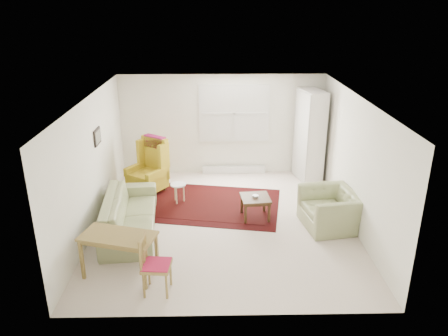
{
  "coord_description": "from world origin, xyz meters",
  "views": [
    {
      "loc": [
        -0.17,
        -7.73,
        4.16
      ],
      "look_at": [
        0.0,
        0.3,
        1.05
      ],
      "focal_mm": 35.0,
      "sensor_mm": 36.0,
      "label": 1
    }
  ],
  "objects_px": {
    "sofa": "(129,207)",
    "desk_chair": "(157,264)",
    "cabinet": "(310,136)",
    "wingback_chair": "(146,166)",
    "desk": "(120,255)",
    "coffee_table": "(255,207)",
    "armchair": "(330,206)",
    "stool": "(178,193)"
  },
  "relations": [
    {
      "from": "armchair",
      "to": "cabinet",
      "type": "xyz_separation_m",
      "value": [
        0.05,
        2.45,
        0.67
      ]
    },
    {
      "from": "armchair",
      "to": "cabinet",
      "type": "relative_size",
      "value": 0.51
    },
    {
      "from": "cabinet",
      "to": "stool",
      "type": "bearing_deg",
      "value": -168.74
    },
    {
      "from": "sofa",
      "to": "coffee_table",
      "type": "xyz_separation_m",
      "value": [
        2.44,
        0.44,
        -0.25
      ]
    },
    {
      "from": "stool",
      "to": "desk_chair",
      "type": "relative_size",
      "value": 0.46
    },
    {
      "from": "wingback_chair",
      "to": "stool",
      "type": "bearing_deg",
      "value": -2.35
    },
    {
      "from": "wingback_chair",
      "to": "cabinet",
      "type": "relative_size",
      "value": 0.58
    },
    {
      "from": "stool",
      "to": "cabinet",
      "type": "relative_size",
      "value": 0.2
    },
    {
      "from": "wingback_chair",
      "to": "desk_chair",
      "type": "bearing_deg",
      "value": -45.43
    },
    {
      "from": "wingback_chair",
      "to": "desk",
      "type": "distance_m",
      "value": 3.26
    },
    {
      "from": "armchair",
      "to": "wingback_chair",
      "type": "distance_m",
      "value": 4.15
    },
    {
      "from": "cabinet",
      "to": "desk_chair",
      "type": "bearing_deg",
      "value": -137.29
    },
    {
      "from": "wingback_chair",
      "to": "coffee_table",
      "type": "distance_m",
      "value": 2.73
    },
    {
      "from": "desk_chair",
      "to": "coffee_table",
      "type": "bearing_deg",
      "value": -30.69
    },
    {
      "from": "desk",
      "to": "sofa",
      "type": "bearing_deg",
      "value": 94.19
    },
    {
      "from": "wingback_chair",
      "to": "coffee_table",
      "type": "height_order",
      "value": "wingback_chair"
    },
    {
      "from": "coffee_table",
      "to": "cabinet",
      "type": "xyz_separation_m",
      "value": [
        1.47,
        2.06,
        0.87
      ]
    },
    {
      "from": "stool",
      "to": "coffee_table",
      "type": "bearing_deg",
      "value": -24.96
    },
    {
      "from": "sofa",
      "to": "cabinet",
      "type": "bearing_deg",
      "value": -62.89
    },
    {
      "from": "coffee_table",
      "to": "wingback_chair",
      "type": "bearing_deg",
      "value": 151.06
    },
    {
      "from": "sofa",
      "to": "armchair",
      "type": "xyz_separation_m",
      "value": [
        3.86,
        0.05,
        -0.04
      ]
    },
    {
      "from": "cabinet",
      "to": "desk_chair",
      "type": "xyz_separation_m",
      "value": [
        -3.16,
        -4.44,
        -0.62
      ]
    },
    {
      "from": "wingback_chair",
      "to": "sofa",
      "type": "bearing_deg",
      "value": -58.41
    },
    {
      "from": "coffee_table",
      "to": "desk",
      "type": "distance_m",
      "value": 3.03
    },
    {
      "from": "sofa",
      "to": "cabinet",
      "type": "height_order",
      "value": "cabinet"
    },
    {
      "from": "wingback_chair",
      "to": "desk_chair",
      "type": "height_order",
      "value": "wingback_chair"
    },
    {
      "from": "desk",
      "to": "desk_chair",
      "type": "height_order",
      "value": "desk_chair"
    },
    {
      "from": "armchair",
      "to": "cabinet",
      "type": "bearing_deg",
      "value": 169.31
    },
    {
      "from": "coffee_table",
      "to": "desk",
      "type": "xyz_separation_m",
      "value": [
        -2.33,
        -1.94,
        0.13
      ]
    },
    {
      "from": "cabinet",
      "to": "desk",
      "type": "distance_m",
      "value": 5.57
    },
    {
      "from": "desk_chair",
      "to": "desk",
      "type": "bearing_deg",
      "value": 60.66
    },
    {
      "from": "cabinet",
      "to": "desk_chair",
      "type": "height_order",
      "value": "cabinet"
    },
    {
      "from": "sofa",
      "to": "desk_chair",
      "type": "distance_m",
      "value": 2.08
    },
    {
      "from": "sofa",
      "to": "desk",
      "type": "relative_size",
      "value": 2.05
    },
    {
      "from": "sofa",
      "to": "desk",
      "type": "height_order",
      "value": "sofa"
    },
    {
      "from": "coffee_table",
      "to": "desk",
      "type": "height_order",
      "value": "desk"
    },
    {
      "from": "wingback_chair",
      "to": "desk",
      "type": "bearing_deg",
      "value": -55.27
    },
    {
      "from": "coffee_table",
      "to": "cabinet",
      "type": "bearing_deg",
      "value": 54.53
    },
    {
      "from": "stool",
      "to": "cabinet",
      "type": "height_order",
      "value": "cabinet"
    },
    {
      "from": "cabinet",
      "to": "coffee_table",
      "type": "bearing_deg",
      "value": -137.34
    },
    {
      "from": "coffee_table",
      "to": "cabinet",
      "type": "distance_m",
      "value": 2.68
    },
    {
      "from": "sofa",
      "to": "desk_chair",
      "type": "height_order",
      "value": "desk_chair"
    }
  ]
}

